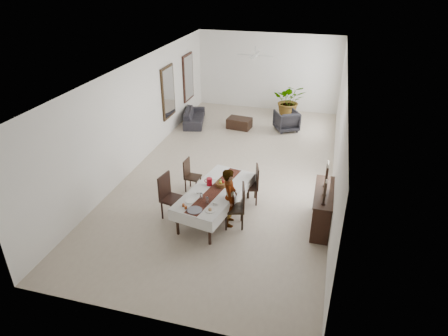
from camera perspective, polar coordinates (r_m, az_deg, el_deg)
floor at (r=12.41m, az=1.28°, el=-0.27°), size 6.00×12.00×0.00m
ceiling at (r=11.26m, az=1.46°, el=14.26°), size 6.00×12.00×0.02m
wall_back at (r=17.36m, az=6.31°, el=13.49°), size 6.00×0.02×3.20m
wall_front at (r=6.79m, az=-11.25°, el=-11.32°), size 6.00×0.02×3.20m
wall_left at (r=12.75m, az=-11.96°, el=7.78°), size 0.02×12.00×3.20m
wall_right at (r=11.45m, az=16.14°, el=4.97°), size 0.02×12.00×3.20m
dining_table_top at (r=9.92m, az=-1.26°, el=-3.31°), size 1.40×2.48×0.05m
table_leg_fl at (r=9.51m, az=-6.66°, el=-7.69°), size 0.08×0.08×0.68m
table_leg_fr at (r=9.14m, az=-2.06°, el=-9.11°), size 0.08×0.08×0.68m
table_leg_bl at (r=11.13m, az=-0.58°, el=-1.78°), size 0.08×0.08×0.68m
table_leg_br at (r=10.82m, az=3.49°, el=-2.76°), size 0.08×0.08×0.68m
tablecloth_top at (r=9.91m, az=-1.26°, el=-3.17°), size 1.61×2.69×0.01m
tablecloth_drape_left at (r=10.22m, az=-4.10°, el=-3.12°), size 0.49×2.47×0.29m
tablecloth_drape_right at (r=9.77m, az=1.73°, el=-4.64°), size 0.49×2.47×0.29m
tablecloth_drape_near at (r=9.07m, az=-4.92°, el=-7.57°), size 1.13×0.23×0.29m
tablecloth_drape_far at (r=10.95m, az=1.75°, el=-0.79°), size 1.13×0.23×0.29m
table_runner at (r=9.90m, az=-1.26°, el=-3.13°), size 0.80×2.46×0.00m
red_pitcher at (r=10.06m, az=-2.12°, el=-1.96°), size 0.17×0.17×0.19m
pitcher_handle at (r=10.10m, az=-2.53°, el=-1.86°), size 0.12×0.04×0.12m
wine_glass_near at (r=9.34m, az=-2.42°, el=-4.65°), size 0.07×0.07×0.17m
wine_glass_mid at (r=9.50m, az=-3.28°, el=-4.06°), size 0.07×0.07×0.17m
teacup_right at (r=9.33m, az=-1.32°, el=-5.04°), size 0.09×0.09×0.06m
saucer_right at (r=9.34m, az=-1.32°, el=-5.16°), size 0.15×0.15×0.01m
teacup_left at (r=9.75m, az=-3.72°, el=-3.52°), size 0.09×0.09×0.06m
saucer_left at (r=9.77m, az=-3.71°, el=-3.64°), size 0.15×0.15×0.01m
plate_near_right at (r=9.12m, az=-2.00°, el=-6.09°), size 0.23×0.23×0.01m
bread_near_right at (r=9.10m, az=-2.01°, el=-5.95°), size 0.09×0.09×0.09m
plate_near_left at (r=9.48m, az=-4.87°, el=-4.72°), size 0.23×0.23×0.01m
plate_far_left at (r=10.44m, az=-1.43°, el=-1.36°), size 0.23×0.23×0.01m
serving_tray at (r=9.14m, az=-4.23°, el=-6.03°), size 0.35×0.35×0.02m
jam_jar_a at (r=9.20m, az=-5.48°, el=-5.64°), size 0.06×0.06×0.07m
jam_jar_b at (r=9.29m, az=-5.81°, el=-5.31°), size 0.06×0.06×0.07m
fruit_basket at (r=10.05m, az=-0.38°, el=-2.33°), size 0.29×0.29×0.10m
fruit_red at (r=10.01m, az=-0.18°, el=-1.95°), size 0.09×0.09×0.09m
fruit_green at (r=10.05m, az=-0.51°, el=-1.84°), size 0.08×0.08×0.08m
fruit_yellow at (r=9.97m, az=-0.51°, el=-2.09°), size 0.08×0.08×0.08m
chair_right_near_seat at (r=9.65m, az=1.46°, el=-5.79°), size 0.58×0.58×0.05m
chair_right_near_leg_fl at (r=9.64m, az=2.64°, el=-7.71°), size 0.06×0.06×0.47m
chair_right_near_leg_fr at (r=9.96m, az=2.52°, el=-6.42°), size 0.06×0.06×0.47m
chair_right_near_leg_bl at (r=9.63m, az=0.31°, el=-7.73°), size 0.06×0.06×0.47m
chair_right_near_leg_br at (r=9.95m, az=0.28°, el=-6.43°), size 0.06×0.06×0.47m
chair_right_near_back at (r=9.48m, az=2.78°, el=-4.15°), size 0.17×0.47×0.60m
chair_right_far_seat at (r=10.59m, az=3.60°, el=-2.66°), size 0.56×0.56×0.05m
chair_right_far_leg_fl at (r=10.58m, az=4.64°, el=-4.32°), size 0.06×0.06×0.45m
chair_right_far_leg_fr at (r=10.89m, az=4.46°, el=-3.29°), size 0.06×0.06×0.45m
chair_right_far_leg_bl at (r=10.55m, az=2.63°, el=-4.35°), size 0.06×0.06×0.45m
chair_right_far_leg_br at (r=10.87m, az=2.52°, el=-3.31°), size 0.06×0.06×0.45m
chair_right_far_back at (r=10.46m, az=4.77°, el=-1.19°), size 0.17×0.45×0.58m
chair_left_near_seat at (r=10.04m, az=-7.35°, el=-4.46°), size 0.58×0.58×0.06m
chair_left_near_leg_fl at (r=10.42m, az=-7.59°, el=-4.93°), size 0.06×0.06×0.49m
chair_left_near_leg_fr at (r=10.15m, az=-8.83°, el=-6.01°), size 0.06×0.06×0.49m
chair_left_near_leg_bl at (r=10.23m, az=-5.70°, el=-5.49°), size 0.06×0.06×0.49m
chair_left_near_leg_br at (r=9.95m, az=-6.91°, el=-6.61°), size 0.06×0.06×0.49m
chair_left_near_back at (r=9.98m, az=-8.54°, el=-2.51°), size 0.14×0.49×0.62m
chair_left_far_seat at (r=11.17m, az=-4.46°, el=-1.32°), size 0.43×0.43×0.05m
chair_left_far_leg_fl at (r=11.46m, az=-4.84°, el=-1.77°), size 0.04×0.04×0.39m
chair_left_far_leg_fr at (r=11.21m, az=-5.52°, el=-2.54°), size 0.04×0.04×0.39m
chair_left_far_leg_bl at (r=11.35m, az=-3.34°, el=-2.05°), size 0.04×0.04×0.39m
chair_left_far_leg_br at (r=11.09m, az=-3.98°, el=-2.83°), size 0.04×0.04×0.39m
chair_left_far_back at (r=11.11m, az=-5.37°, el=0.06°), size 0.07×0.40×0.51m
woman at (r=9.58m, az=0.81°, el=-4.21°), size 0.47×0.61×1.50m
sideboard_body at (r=9.95m, az=13.83°, el=-5.74°), size 0.41×1.55×0.93m
sideboard_top at (r=9.70m, az=14.15°, el=-3.36°), size 0.46×1.62×0.03m
candlestick_near_base at (r=9.20m, az=14.01°, el=-4.97°), size 0.10×0.10×0.03m
candlestick_near_shaft at (r=9.06m, az=14.21°, el=-3.50°), size 0.05×0.05×0.52m
candlestick_near_candle at (r=8.91m, az=14.43°, el=-1.85°), size 0.04×0.04×0.08m
candlestick_mid_base at (r=9.55m, az=14.13°, el=-3.66°), size 0.10×0.10×0.03m
candlestick_mid_shaft at (r=9.38m, az=14.37°, el=-1.82°), size 0.05×0.05×0.67m
candlestick_mid_candle at (r=9.20m, az=14.65°, el=0.23°), size 0.04×0.04×0.08m
candlestick_far_base at (r=9.91m, az=14.24°, el=-2.45°), size 0.10×0.10×0.03m
candlestick_far_shaft at (r=9.77m, az=14.44°, el=-0.93°), size 0.05×0.05×0.57m
candlestick_far_candle at (r=9.62m, az=14.67°, el=0.78°), size 0.04×0.04×0.08m
sofa at (r=16.00m, az=-4.27°, el=7.33°), size 1.14×1.96×0.54m
armchair at (r=15.40m, az=8.92°, el=6.70°), size 1.12×1.13×0.76m
coffee_table at (r=15.50m, az=2.20°, el=6.42°), size 0.96×0.70×0.39m
potted_plant at (r=16.69m, az=9.34°, el=9.50°), size 1.35×1.20×1.41m
mirror_frame_near at (r=14.62m, az=-8.00°, el=10.67°), size 0.06×1.05×1.85m
mirror_glass_near at (r=14.61m, az=-7.87°, el=10.66°), size 0.01×0.90×1.70m
mirror_frame_far at (r=16.49m, az=-5.16°, el=12.78°), size 0.06×1.05×1.85m
mirror_glass_far at (r=16.48m, az=-5.05°, el=12.77°), size 0.01×0.90×1.70m
fan_rod at (r=14.15m, az=4.51°, el=16.55°), size 0.04×0.04×0.20m
fan_hub at (r=14.19m, az=4.48°, el=15.76°), size 0.16×0.16×0.08m
fan_blade_n at (r=14.53m, az=4.76°, el=16.03°), size 0.10×0.55×0.01m
fan_blade_s at (r=13.86m, az=4.18°, el=15.48°), size 0.10×0.55×0.01m
fan_blade_e at (r=14.13m, az=5.92°, el=15.65°), size 0.55×0.10×0.01m
fan_blade_w at (r=14.26m, az=3.04°, el=15.86°), size 0.55×0.10×0.01m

